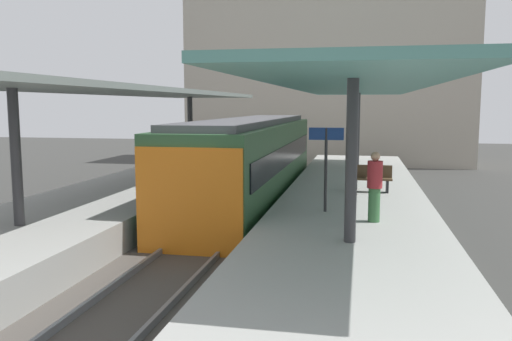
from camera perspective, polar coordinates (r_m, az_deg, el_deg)
ground_plane at (r=16.53m, az=-2.93°, el=-6.15°), size 80.00×80.00×0.00m
platform_left at (r=17.73m, az=-14.96°, el=-3.82°), size 4.40×28.00×1.00m
platform_right at (r=15.93m, az=10.48°, el=-4.92°), size 4.40×28.00×1.00m
track_ballast at (r=16.51m, az=-2.93°, el=-5.81°), size 3.20×28.00×0.20m
rail_near_side at (r=16.66m, az=-5.34°, el=-5.11°), size 0.08×28.00×0.14m
rail_far_side at (r=16.31m, az=-0.47°, el=-5.35°), size 0.08×28.00×0.14m
commuter_train at (r=19.39m, az=-0.58°, el=1.01°), size 2.78×14.37×3.10m
canopy_left at (r=18.69m, az=-13.41°, el=8.22°), size 4.18×21.00×3.34m
canopy_right at (r=17.00m, az=10.85°, el=8.89°), size 4.18×21.00×3.48m
platform_bench at (r=17.35m, az=12.26°, el=-0.75°), size 1.40×0.41×0.86m
platform_sign at (r=13.77m, az=7.62°, el=2.20°), size 0.90×0.08×2.21m
passenger_near_bench at (r=12.85m, az=12.76°, el=-1.61°), size 0.36×0.36×1.69m
station_building_backdrop at (r=35.70m, az=7.82°, el=9.79°), size 18.00×6.00×11.00m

